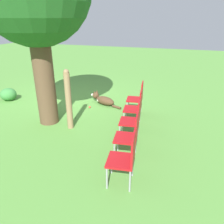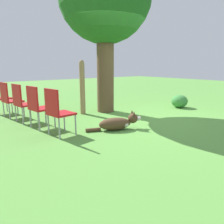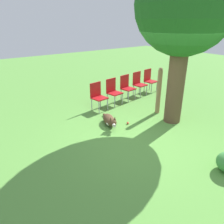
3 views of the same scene
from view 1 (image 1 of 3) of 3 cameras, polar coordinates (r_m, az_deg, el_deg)
ground_plane at (r=6.97m, az=-12.09°, el=1.84°), size 30.00×30.00×0.00m
dog at (r=6.83m, az=-2.28°, el=3.17°), size 1.13×0.54×0.39m
fence_post at (r=5.21m, az=-11.31°, el=3.18°), size 0.14×0.14×1.45m
red_chair_0 at (r=6.05m, az=6.76°, el=4.07°), size 0.48×0.49×0.91m
red_chair_1 at (r=5.38m, az=6.27°, el=1.59°), size 0.48×0.49×0.91m
red_chair_2 at (r=4.72m, az=5.65°, el=-1.59°), size 0.48×0.49×0.91m
red_chair_3 at (r=4.08m, az=4.82°, el=-5.78°), size 0.48×0.49×0.91m
red_chair_4 at (r=3.47m, az=3.68°, el=-11.48°), size 0.48×0.49×0.91m
tennis_ball at (r=6.58m, az=-5.87°, el=1.30°), size 0.07×0.07×0.07m
low_shrub at (r=7.91m, az=-25.45°, el=4.19°), size 0.51×0.51×0.40m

